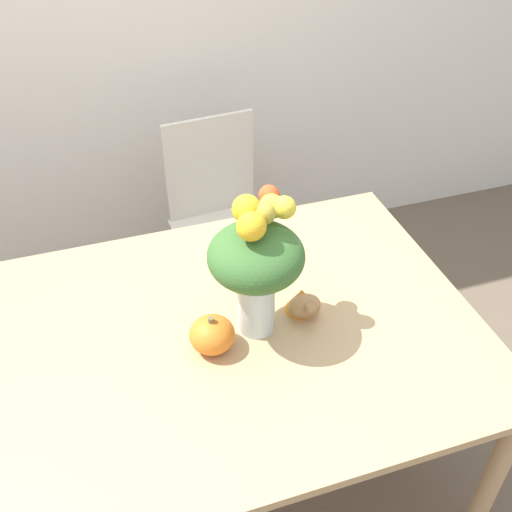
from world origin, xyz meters
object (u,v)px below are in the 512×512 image
Objects in this scene: pumpkin at (212,334)px; turkey_figurine at (303,302)px; dining_chair_near_window at (222,222)px; flower_vase at (256,261)px.

turkey_figurine is (0.29, 0.05, -0.01)m from pumpkin.
dining_chair_near_window is at bearing 73.58° from pumpkin.
turkey_figurine is at bearing 3.81° from flower_vase.
dining_chair_near_window reaches higher than pumpkin.
pumpkin is 0.14× the size of dining_chair_near_window.
pumpkin is 1.03m from dining_chair_near_window.
pumpkin is 0.96× the size of turkey_figurine.
flower_vase reaches higher than dining_chair_near_window.
flower_vase is 0.26m from turkey_figurine.
pumpkin is at bearing -110.89° from dining_chair_near_window.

